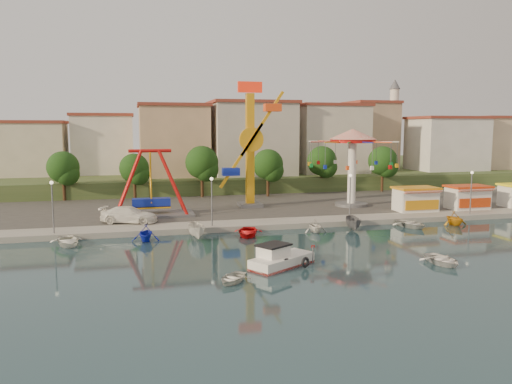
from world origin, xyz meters
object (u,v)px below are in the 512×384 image
object	(u,v)px
kamikaze_tower	(253,148)
rowboat_a	(442,260)
wave_swinger	(352,150)
pirate_ship_ride	(151,184)
cabin_motorboat	(280,260)
van	(129,215)

from	to	relation	value
kamikaze_tower	rowboat_a	size ratio (longest dim) A/B	4.40
rowboat_a	wave_swinger	bearing A→B (deg)	77.62
wave_swinger	rowboat_a	size ratio (longest dim) A/B	3.09
pirate_ship_ride	cabin_motorboat	bearing A→B (deg)	-68.08
van	wave_swinger	bearing A→B (deg)	-61.27
pirate_ship_ride	kamikaze_tower	bearing A→B (deg)	15.41
cabin_motorboat	van	bearing A→B (deg)	89.62
pirate_ship_ride	van	xyz separation A→B (m)	(-2.58, -4.14, -2.89)
kamikaze_tower	pirate_ship_ride	bearing A→B (deg)	-164.59
pirate_ship_ride	rowboat_a	world-z (taller)	pirate_ship_ride
cabin_motorboat	van	xyz separation A→B (m)	(-11.89, 19.02, 0.97)
kamikaze_tower	rowboat_a	world-z (taller)	kamikaze_tower
wave_swinger	pirate_ship_ride	bearing A→B (deg)	-177.16
pirate_ship_ride	van	size ratio (longest dim) A/B	1.61
cabin_motorboat	rowboat_a	size ratio (longest dim) A/B	1.60
pirate_ship_ride	wave_swinger	world-z (taller)	wave_swinger
wave_swinger	rowboat_a	bearing A→B (deg)	-98.89
kamikaze_tower	wave_swinger	world-z (taller)	kamikaze_tower
rowboat_a	pirate_ship_ride	bearing A→B (deg)	127.55
kamikaze_tower	rowboat_a	distance (m)	31.80
rowboat_a	cabin_motorboat	bearing A→B (deg)	165.47
pirate_ship_ride	wave_swinger	size ratio (longest dim) A/B	0.86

